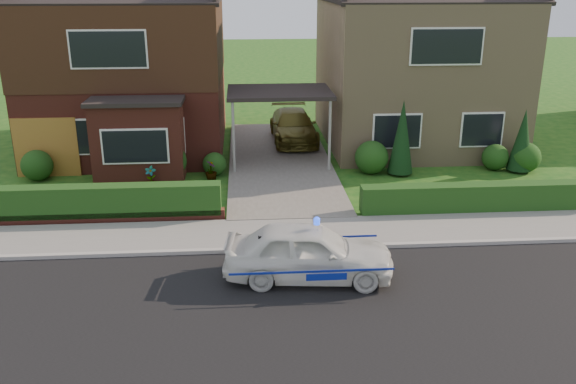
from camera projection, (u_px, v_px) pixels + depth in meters
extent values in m
plane|color=#144B14|center=(312.00, 312.00, 12.89)|extent=(120.00, 120.00, 0.00)
cube|color=black|center=(312.00, 312.00, 12.89)|extent=(60.00, 6.00, 0.02)
cube|color=#9E9993|center=(299.00, 249.00, 15.73)|extent=(60.00, 0.16, 0.12)
cube|color=slate|center=(295.00, 233.00, 16.72)|extent=(60.00, 2.00, 0.10)
cube|color=#666059|center=(280.00, 161.00, 23.21)|extent=(3.80, 12.00, 0.12)
cube|color=maroon|center=(132.00, 76.00, 24.67)|extent=(7.20, 8.00, 5.80)
cube|color=white|center=(71.00, 137.00, 21.28)|extent=(1.80, 0.08, 1.30)
cube|color=white|center=(162.00, 135.00, 21.50)|extent=(1.60, 0.08, 1.30)
cube|color=white|center=(108.00, 49.00, 20.39)|extent=(2.60, 0.08, 1.30)
cube|color=black|center=(129.00, 39.00, 24.19)|extent=(7.26, 8.06, 2.90)
cube|color=maroon|center=(139.00, 142.00, 20.83)|extent=(3.00, 1.40, 2.70)
cube|color=black|center=(135.00, 101.00, 20.36)|extent=(3.20, 1.60, 0.14)
cube|color=tan|center=(413.00, 73.00, 25.49)|extent=(7.20, 8.00, 5.80)
cube|color=white|center=(397.00, 131.00, 22.10)|extent=(1.80, 0.08, 1.30)
cube|color=white|center=(482.00, 130.00, 22.33)|extent=(1.60, 0.08, 1.30)
cube|color=white|center=(447.00, 46.00, 21.21)|extent=(2.60, 0.08, 1.30)
cube|color=black|center=(279.00, 92.00, 22.33)|extent=(3.80, 3.00, 0.14)
cylinder|color=gray|center=(234.00, 138.00, 21.34)|extent=(0.10, 0.10, 2.70)
cylinder|color=gray|center=(330.00, 136.00, 21.58)|extent=(0.10, 0.10, 2.70)
cube|color=olive|center=(46.00, 147.00, 21.31)|extent=(2.20, 0.10, 2.10)
cube|color=maroon|center=(90.00, 218.00, 17.40)|extent=(7.70, 0.25, 0.36)
cube|color=#173912|center=(92.00, 222.00, 17.60)|extent=(7.50, 0.55, 0.90)
cube|color=#173912|center=(483.00, 212.00, 18.33)|extent=(7.50, 0.55, 0.80)
sphere|color=#173912|center=(37.00, 165.00, 21.03)|extent=(1.08, 1.08, 1.08)
sphere|color=#173912|center=(168.00, 161.00, 21.13)|extent=(1.32, 1.32, 1.32)
sphere|color=#173912|center=(215.00, 164.00, 21.60)|extent=(0.84, 0.84, 0.84)
sphere|color=#173912|center=(372.00, 157.00, 21.75)|extent=(1.20, 1.20, 1.20)
sphere|color=#173912|center=(495.00, 157.00, 22.21)|extent=(0.96, 0.96, 0.96)
sphere|color=#173912|center=(526.00, 157.00, 21.98)|extent=(1.08, 1.08, 1.08)
cone|color=black|center=(402.00, 139.00, 21.40)|extent=(0.90, 0.90, 2.60)
cone|color=black|center=(522.00, 142.00, 21.78)|extent=(0.90, 0.90, 2.20)
imported|color=silver|center=(309.00, 252.00, 14.10)|extent=(1.96, 4.05, 1.33)
sphere|color=#193FF2|center=(318.00, 222.00, 13.86)|extent=(0.17, 0.17, 0.17)
cube|color=navy|center=(312.00, 270.00, 13.37)|extent=(3.60, 0.01, 0.05)
cube|color=navy|center=(305.00, 241.00, 14.86)|extent=(3.60, 0.01, 0.05)
ellipsoid|color=black|center=(261.00, 245.00, 13.83)|extent=(0.22, 0.17, 0.21)
sphere|color=white|center=(262.00, 246.00, 13.78)|extent=(0.11, 0.11, 0.11)
sphere|color=black|center=(262.00, 240.00, 13.77)|extent=(0.13, 0.13, 0.13)
cone|color=black|center=(260.00, 237.00, 13.75)|extent=(0.04, 0.04, 0.05)
cone|color=black|center=(264.00, 237.00, 13.76)|extent=(0.04, 0.04, 0.05)
imported|color=brown|center=(293.00, 126.00, 25.64)|extent=(1.89, 4.42, 1.27)
imported|color=gray|center=(151.00, 177.00, 20.36)|extent=(0.42, 0.31, 0.72)
imported|color=gray|center=(175.00, 171.00, 20.95)|extent=(0.55, 0.52, 0.78)
imported|color=gray|center=(211.00, 171.00, 21.05)|extent=(0.46, 0.46, 0.69)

